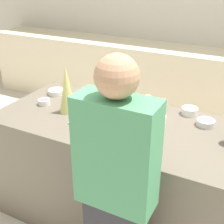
% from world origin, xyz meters
% --- Properties ---
extents(ground_plane, '(12.00, 12.00, 0.00)m').
position_xyz_m(ground_plane, '(0.00, 0.00, 0.00)').
color(ground_plane, beige).
extents(wall_back, '(8.00, 0.05, 2.60)m').
position_xyz_m(wall_back, '(0.00, 2.35, 1.30)').
color(wall_back, beige).
rests_on(wall_back, ground_plane).
extents(back_cabinet_block, '(6.00, 0.60, 0.93)m').
position_xyz_m(back_cabinet_block, '(0.00, 2.02, 0.46)').
color(back_cabinet_block, beige).
rests_on(back_cabinet_block, ground_plane).
extents(kitchen_island, '(1.83, 0.85, 0.89)m').
position_xyz_m(kitchen_island, '(0.00, 0.00, 0.44)').
color(kitchen_island, '#6B6051').
rests_on(kitchen_island, ground_plane).
extents(baking_tray, '(0.38, 0.28, 0.01)m').
position_xyz_m(baking_tray, '(-0.12, -0.06, 0.89)').
color(baking_tray, '#B2B2BC').
rests_on(baking_tray, kitchen_island).
extents(gingerbread_house, '(0.21, 0.14, 0.31)m').
position_xyz_m(gingerbread_house, '(-0.12, -0.06, 1.01)').
color(gingerbread_house, brown).
rests_on(gingerbread_house, baking_tray).
extents(decorative_tree, '(0.12, 0.12, 0.36)m').
position_xyz_m(decorative_tree, '(-0.42, -0.04, 1.07)').
color(decorative_tree, '#DBD675').
rests_on(decorative_tree, kitchen_island).
extents(candy_bowl_beside_tree, '(0.14, 0.14, 0.04)m').
position_xyz_m(candy_bowl_beside_tree, '(-0.71, 0.20, 0.91)').
color(candy_bowl_beside_tree, white).
rests_on(candy_bowl_beside_tree, kitchen_island).
extents(candy_bowl_near_tray_left, '(0.12, 0.12, 0.05)m').
position_xyz_m(candy_bowl_near_tray_left, '(0.41, 0.34, 0.92)').
color(candy_bowl_near_tray_left, white).
rests_on(candy_bowl_near_tray_left, kitchen_island).
extents(candy_bowl_front_corner, '(0.09, 0.09, 0.04)m').
position_xyz_m(candy_bowl_front_corner, '(-0.66, -0.01, 0.91)').
color(candy_bowl_front_corner, white).
rests_on(candy_bowl_front_corner, kitchen_island).
extents(candy_bowl_behind_tray, '(0.13, 0.13, 0.05)m').
position_xyz_m(candy_bowl_behind_tray, '(0.24, 0.12, 0.92)').
color(candy_bowl_behind_tray, white).
rests_on(candy_bowl_behind_tray, kitchen_island).
extents(candy_bowl_near_tray_right, '(0.12, 0.12, 0.04)m').
position_xyz_m(candy_bowl_near_tray_right, '(0.56, 0.22, 0.91)').
color(candy_bowl_near_tray_right, silver).
rests_on(candy_bowl_near_tray_right, kitchen_island).
extents(candy_bowl_far_left, '(0.09, 0.09, 0.05)m').
position_xyz_m(candy_bowl_far_left, '(-0.32, 0.26, 0.92)').
color(candy_bowl_far_left, silver).
rests_on(candy_bowl_far_left, kitchen_island).
extents(candy_bowl_center_rear, '(0.12, 0.12, 0.04)m').
position_xyz_m(candy_bowl_center_rear, '(-0.01, 0.23, 0.91)').
color(candy_bowl_center_rear, silver).
rests_on(candy_bowl_center_rear, kitchen_island).
extents(person, '(0.41, 0.52, 1.57)m').
position_xyz_m(person, '(0.28, -0.61, 0.81)').
color(person, '#333338').
rests_on(person, ground_plane).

